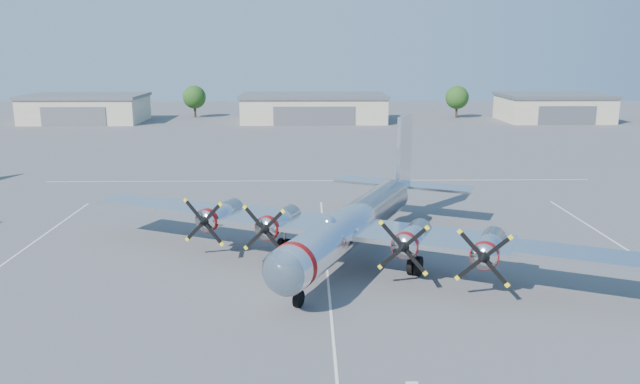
{
  "coord_description": "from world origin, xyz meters",
  "views": [
    {
      "loc": [
        -1.25,
        -42.42,
        14.35
      ],
      "look_at": [
        -0.29,
        5.67,
        3.2
      ],
      "focal_mm": 35.0,
      "sensor_mm": 36.0,
      "label": 1
    }
  ],
  "objects_px": {
    "tree_west": "(194,97)",
    "main_bomber_b29": "(356,257)",
    "tree_east": "(457,98)",
    "hangar_center": "(314,108)",
    "hangar_east": "(553,107)",
    "hangar_west": "(86,108)"
  },
  "relations": [
    {
      "from": "tree_west",
      "to": "main_bomber_b29",
      "type": "bearing_deg",
      "value": -73.4
    },
    {
      "from": "tree_east",
      "to": "main_bomber_b29",
      "type": "distance_m",
      "value": 93.27
    },
    {
      "from": "hangar_center",
      "to": "main_bomber_b29",
      "type": "height_order",
      "value": "hangar_center"
    },
    {
      "from": "hangar_center",
      "to": "hangar_east",
      "type": "bearing_deg",
      "value": 0.0
    },
    {
      "from": "tree_west",
      "to": "main_bomber_b29",
      "type": "distance_m",
      "value": 94.94
    },
    {
      "from": "hangar_center",
      "to": "main_bomber_b29",
      "type": "xyz_separation_m",
      "value": [
        2.1,
        -82.86,
        -2.71
      ]
    },
    {
      "from": "hangar_center",
      "to": "tree_east",
      "type": "bearing_deg",
      "value": 11.38
    },
    {
      "from": "hangar_west",
      "to": "tree_east",
      "type": "bearing_deg",
      "value": 4.6
    },
    {
      "from": "main_bomber_b29",
      "to": "hangar_west",
      "type": "bearing_deg",
      "value": 144.23
    },
    {
      "from": "hangar_west",
      "to": "hangar_east",
      "type": "xyz_separation_m",
      "value": [
        93.0,
        0.0,
        0.0
      ]
    },
    {
      "from": "hangar_east",
      "to": "hangar_west",
      "type": "bearing_deg",
      "value": -180.0
    },
    {
      "from": "hangar_center",
      "to": "hangar_east",
      "type": "distance_m",
      "value": 48.0
    },
    {
      "from": "hangar_west",
      "to": "main_bomber_b29",
      "type": "relative_size",
      "value": 0.57
    },
    {
      "from": "hangar_west",
      "to": "hangar_east",
      "type": "bearing_deg",
      "value": 0.0
    },
    {
      "from": "tree_east",
      "to": "hangar_west",
      "type": "bearing_deg",
      "value": -175.4
    },
    {
      "from": "hangar_east",
      "to": "tree_west",
      "type": "height_order",
      "value": "tree_west"
    },
    {
      "from": "tree_west",
      "to": "main_bomber_b29",
      "type": "height_order",
      "value": "tree_west"
    },
    {
      "from": "hangar_east",
      "to": "tree_east",
      "type": "relative_size",
      "value": 3.1
    },
    {
      "from": "hangar_east",
      "to": "main_bomber_b29",
      "type": "bearing_deg",
      "value": -118.98
    },
    {
      "from": "main_bomber_b29",
      "to": "tree_east",
      "type": "bearing_deg",
      "value": 97.19
    },
    {
      "from": "tree_west",
      "to": "hangar_east",
      "type": "bearing_deg",
      "value": -6.28
    },
    {
      "from": "tree_east",
      "to": "tree_west",
      "type": "bearing_deg",
      "value": 177.92
    }
  ]
}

